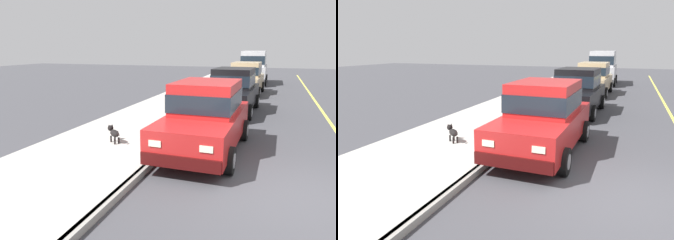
# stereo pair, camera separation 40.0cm
# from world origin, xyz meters

# --- Properties ---
(ground_plane) EXTENTS (80.00, 80.00, 0.00)m
(ground_plane) POSITION_xyz_m (0.00, 0.00, 0.00)
(ground_plane) COLOR #424247
(curb) EXTENTS (0.16, 64.00, 0.14)m
(curb) POSITION_xyz_m (-3.20, 0.00, 0.07)
(curb) COLOR gray
(curb) RESTS_ON ground
(sidewalk) EXTENTS (3.60, 64.00, 0.14)m
(sidewalk) POSITION_xyz_m (-5.00, 0.00, 0.07)
(sidewalk) COLOR #B7B5AD
(sidewalk) RESTS_ON ground
(car_red_sedan) EXTENTS (2.10, 4.63, 1.92)m
(car_red_sedan) POSITION_xyz_m (-2.23, 2.11, 0.98)
(car_red_sedan) COLOR red
(car_red_sedan) RESTS_ON ground
(car_black_sedan) EXTENTS (2.16, 4.67, 1.92)m
(car_black_sedan) POSITION_xyz_m (-2.23, 7.76, 0.98)
(car_black_sedan) COLOR black
(car_black_sedan) RESTS_ON ground
(car_tan_sedan) EXTENTS (2.16, 4.66, 1.92)m
(car_tan_sedan) POSITION_xyz_m (-2.21, 13.63, 0.98)
(car_tan_sedan) COLOR tan
(car_tan_sedan) RESTS_ON ground
(car_silver_van) EXTENTS (2.17, 4.92, 2.52)m
(car_silver_van) POSITION_xyz_m (-2.17, 19.39, 1.39)
(car_silver_van) COLOR #BCBCC1
(car_silver_van) RESTS_ON ground
(dog_black) EXTENTS (0.62, 0.51, 0.49)m
(dog_black) POSITION_xyz_m (-4.77, 1.58, 0.43)
(dog_black) COLOR black
(dog_black) RESTS_ON sidewalk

